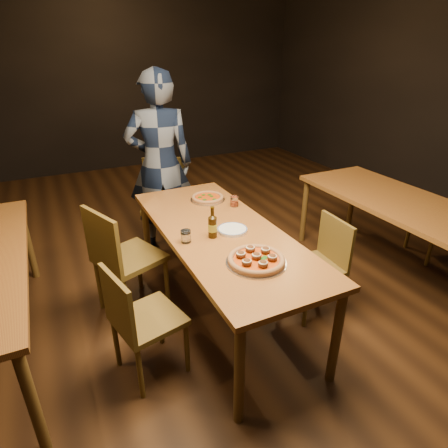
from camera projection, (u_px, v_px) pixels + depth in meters
name	position (u px, v px, depth m)	size (l,w,h in m)	color
ground	(221.00, 311.00, 3.09)	(9.00, 9.00, 0.00)	black
room_shell	(220.00, 69.00, 2.30)	(9.00, 9.00, 9.00)	black
table_main	(221.00, 238.00, 2.80)	(0.80, 2.00, 0.75)	brown
table_right	(404.00, 209.00, 3.31)	(0.80, 2.00, 0.75)	brown
chair_main_nw	(148.00, 318.00, 2.37)	(0.39, 0.39, 0.84)	brown
chair_main_sw	(130.00, 257.00, 2.94)	(0.45, 0.45, 0.97)	brown
chair_main_e	(314.00, 266.00, 2.95)	(0.38, 0.38, 0.82)	brown
chair_end	(165.00, 204.00, 3.93)	(0.45, 0.45, 0.97)	brown
chair_nbr_right	(444.00, 213.00, 3.73)	(0.45, 0.45, 0.96)	brown
pizza_meatball	(256.00, 259.00, 2.34)	(0.38, 0.38, 0.07)	#B7B7BF
pizza_margherita	(208.00, 198.00, 3.31)	(0.30, 0.30, 0.04)	#B7B7BF
plate_stack	(232.00, 230.00, 2.75)	(0.22, 0.22, 0.02)	white
beer_bottle	(213.00, 227.00, 2.63)	(0.06, 0.06, 0.23)	black
water_glass	(186.00, 236.00, 2.58)	(0.07, 0.07, 0.09)	white
amber_glass	(234.00, 201.00, 3.17)	(0.07, 0.07, 0.09)	#AA3813
diner	(160.00, 165.00, 3.74)	(0.66, 0.44, 1.82)	black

